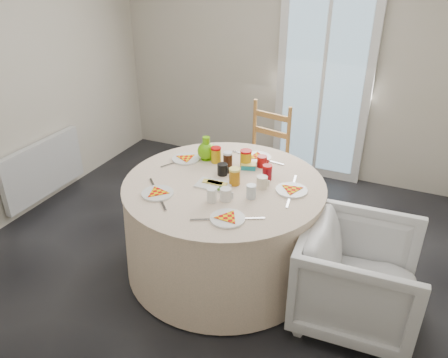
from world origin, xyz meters
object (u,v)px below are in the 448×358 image
at_px(radiator, 43,169).
at_px(wooden_chair, 260,160).
at_px(armchair, 359,274).
at_px(green_pitcher, 206,148).
at_px(table, 224,226).

relative_size(radiator, wooden_chair, 0.98).
height_order(armchair, green_pitcher, green_pitcher).
xyz_separation_m(radiator, green_pitcher, (1.76, 0.14, 0.49)).
bearing_deg(green_pitcher, radiator, -160.98).
bearing_deg(armchair, table, 78.56).
bearing_deg(wooden_chair, armchair, -34.92).
relative_size(table, green_pitcher, 8.15).
bearing_deg(green_pitcher, armchair, -4.44).
bearing_deg(table, armchair, -8.57).
bearing_deg(green_pitcher, wooden_chair, 89.38).
xyz_separation_m(radiator, armchair, (3.13, -0.34, 0.01)).
relative_size(wooden_chair, armchair, 1.27).
bearing_deg(armchair, wooden_chair, 40.26).
xyz_separation_m(wooden_chair, armchair, (1.16, -1.24, -0.08)).
xyz_separation_m(table, armchair, (1.07, -0.16, 0.02)).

